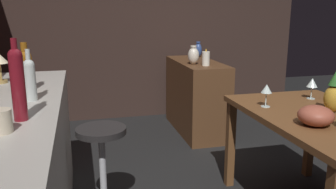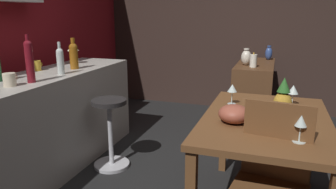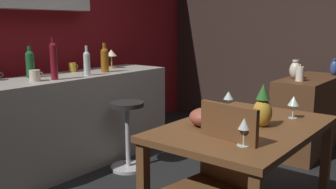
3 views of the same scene
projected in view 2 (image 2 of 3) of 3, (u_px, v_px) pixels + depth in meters
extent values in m
cube|color=#33231E|center=(221.00, 22.00, 4.73)|extent=(0.10, 4.40, 2.60)
cube|color=brown|center=(266.00, 120.00, 2.16)|extent=(1.27, 0.83, 0.04)
cube|color=brown|center=(224.00, 135.00, 2.90)|extent=(0.06, 0.06, 0.70)
cube|color=brown|center=(310.00, 145.00, 2.68)|extent=(0.06, 0.06, 0.70)
cube|color=#B2ADA3|center=(48.00, 123.00, 2.92)|extent=(2.10, 0.60, 0.90)
cube|color=#56351E|center=(253.00, 95.00, 4.06)|extent=(1.10, 0.44, 0.82)
cube|color=brown|center=(277.00, 143.00, 1.82)|extent=(0.08, 0.38, 0.48)
cylinder|color=#262323|center=(109.00, 102.00, 2.90)|extent=(0.32, 0.32, 0.04)
cylinder|color=silver|center=(110.00, 135.00, 2.98)|extent=(0.04, 0.04, 0.62)
cylinder|color=silver|center=(112.00, 164.00, 3.06)|extent=(0.34, 0.34, 0.03)
cylinder|color=silver|center=(292.00, 105.00, 2.44)|extent=(0.06, 0.06, 0.00)
cylinder|color=silver|center=(292.00, 99.00, 2.43)|extent=(0.01, 0.01, 0.09)
cone|color=silver|center=(293.00, 89.00, 2.41)|extent=(0.08, 0.08, 0.07)
cylinder|color=silver|center=(299.00, 142.00, 1.74)|extent=(0.07, 0.07, 0.00)
cylinder|color=silver|center=(300.00, 134.00, 1.73)|extent=(0.01, 0.01, 0.09)
cone|color=silver|center=(301.00, 121.00, 1.71)|extent=(0.06, 0.06, 0.06)
cylinder|color=silver|center=(231.00, 104.00, 2.47)|extent=(0.06, 0.06, 0.00)
cylinder|color=silver|center=(232.00, 98.00, 2.46)|extent=(0.01, 0.01, 0.09)
cone|color=silver|center=(232.00, 88.00, 2.44)|extent=(0.07, 0.07, 0.06)
ellipsoid|color=gold|center=(282.00, 105.00, 2.14)|extent=(0.12, 0.12, 0.18)
cone|color=#2D6B28|center=(284.00, 85.00, 2.11)|extent=(0.09, 0.09, 0.10)
ellipsoid|color=#9E4C38|center=(234.00, 114.00, 2.04)|extent=(0.20, 0.20, 0.12)
cylinder|color=silver|center=(61.00, 63.00, 2.79)|extent=(0.06, 0.06, 0.20)
sphere|color=silver|center=(60.00, 52.00, 2.77)|extent=(0.06, 0.06, 0.06)
cylinder|color=silver|center=(59.00, 46.00, 2.75)|extent=(0.03, 0.03, 0.07)
cylinder|color=maroon|center=(30.00, 64.00, 2.45)|extent=(0.06, 0.06, 0.30)
sphere|color=maroon|center=(28.00, 44.00, 2.41)|extent=(0.06, 0.06, 0.06)
cylinder|color=maroon|center=(27.00, 38.00, 2.40)|extent=(0.03, 0.03, 0.06)
cylinder|color=#8C5114|center=(74.00, 58.00, 3.06)|extent=(0.08, 0.08, 0.21)
sphere|color=#8C5114|center=(73.00, 47.00, 3.04)|extent=(0.08, 0.08, 0.08)
cylinder|color=#8C5114|center=(73.00, 41.00, 3.02)|extent=(0.04, 0.04, 0.07)
cylinder|color=gold|center=(37.00, 66.00, 2.98)|extent=(0.07, 0.07, 0.10)
torus|color=gold|center=(40.00, 64.00, 3.02)|extent=(0.05, 0.01, 0.05)
cylinder|color=beige|center=(9.00, 80.00, 2.34)|extent=(0.09, 0.09, 0.10)
torus|color=beige|center=(15.00, 78.00, 2.39)|extent=(0.05, 0.01, 0.05)
cylinder|color=#A58447|center=(74.00, 63.00, 3.41)|extent=(0.08, 0.08, 0.02)
cylinder|color=#A58447|center=(74.00, 56.00, 3.39)|extent=(0.02, 0.02, 0.12)
cone|color=beige|center=(73.00, 47.00, 3.37)|extent=(0.12, 0.12, 0.07)
cylinder|color=white|center=(253.00, 61.00, 3.65)|extent=(0.08, 0.08, 0.15)
ellipsoid|color=yellow|center=(254.00, 53.00, 3.63)|extent=(0.01, 0.01, 0.03)
ellipsoid|color=#334C8C|center=(269.00, 53.00, 4.22)|extent=(0.09, 0.09, 0.17)
cylinder|color=#334C8C|center=(269.00, 46.00, 4.20)|extent=(0.05, 0.05, 0.02)
ellipsoid|color=beige|center=(246.00, 58.00, 3.79)|extent=(0.12, 0.12, 0.18)
cylinder|color=beige|center=(247.00, 49.00, 3.77)|extent=(0.07, 0.07, 0.02)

